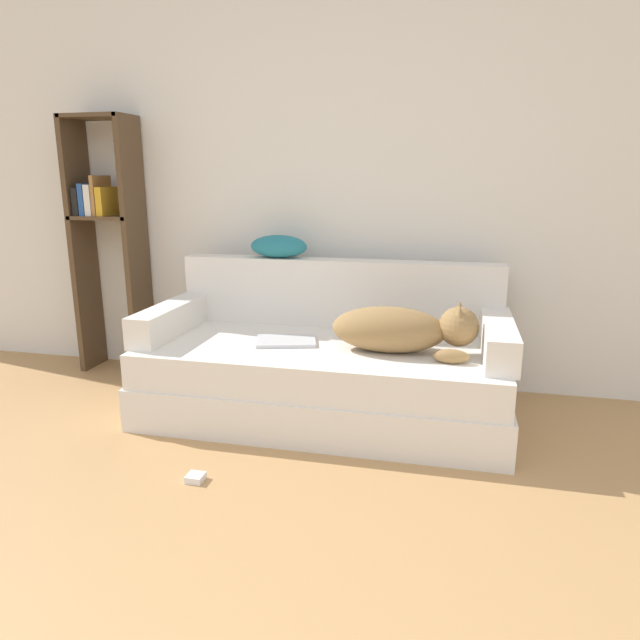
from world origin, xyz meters
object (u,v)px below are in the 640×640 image
laptop (286,341)px  throw_pillow (279,246)px  couch (324,380)px  power_adapter (195,478)px  bookshelf (106,231)px  dog (402,329)px

laptop → throw_pillow: bearing=95.2°
couch → throw_pillow: (-0.37, 0.40, 0.67)m
laptop → power_adapter: 0.90m
couch → bookshelf: bookshelf is taller
dog → laptop: (-0.62, 0.03, -0.11)m
dog → laptop: 0.63m
dog → throw_pillow: bearing=149.2°
throw_pillow → couch: bearing=-47.2°
dog → laptop: bearing=177.0°
dog → power_adapter: 1.21m
dog → bookshelf: (-1.96, 0.52, 0.40)m
throw_pillow → dog: bearing=-30.8°
couch → dog: dog is taller
laptop → dog: bearing=-18.9°
throw_pillow → bookshelf: bearing=177.3°
laptop → bookshelf: size_ratio=0.22×
bookshelf → power_adapter: bearing=-47.4°
throw_pillow → power_adapter: (-0.01, -1.21, -0.85)m
bookshelf → power_adapter: 1.95m
laptop → power_adapter: size_ratio=4.99×
laptop → throw_pillow: (-0.17, 0.43, 0.45)m
power_adapter → throw_pillow: bearing=89.4°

